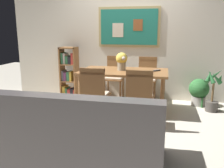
# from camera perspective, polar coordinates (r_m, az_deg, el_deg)

# --- Properties ---
(ground_plane) EXTENTS (12.00, 12.00, 0.00)m
(ground_plane) POSITION_cam_1_polar(r_m,az_deg,el_deg) (4.13, 0.66, -8.01)
(ground_plane) COLOR beige
(wall_back_with_painting) EXTENTS (5.20, 0.14, 2.60)m
(wall_back_with_painting) POSITION_cam_1_polar(r_m,az_deg,el_deg) (5.19, 3.85, 10.99)
(wall_back_with_painting) COLOR beige
(wall_back_with_painting) RESTS_ON ground_plane
(dining_table) EXTENTS (1.56, 0.91, 0.74)m
(dining_table) POSITION_cam_1_polar(r_m,az_deg,el_deg) (4.36, 2.82, 2.00)
(dining_table) COLOR brown
(dining_table) RESTS_ON ground_plane
(dining_chair_far_right) EXTENTS (0.40, 0.41, 0.91)m
(dining_chair_far_right) POSITION_cam_1_polar(r_m,az_deg,el_deg) (5.10, 8.33, 2.16)
(dining_chair_far_right) COLOR brown
(dining_chair_far_right) RESTS_ON ground_plane
(dining_chair_near_left) EXTENTS (0.40, 0.41, 0.91)m
(dining_chair_near_left) POSITION_cam_1_polar(r_m,az_deg,el_deg) (3.73, -4.20, -1.65)
(dining_chair_near_left) COLOR brown
(dining_chair_near_left) RESTS_ON ground_plane
(dining_chair_near_right) EXTENTS (0.40, 0.41, 0.91)m
(dining_chair_near_right) POSITION_cam_1_polar(r_m,az_deg,el_deg) (3.56, 6.61, -2.39)
(dining_chair_near_right) COLOR brown
(dining_chair_near_right) RESTS_ON ground_plane
(dining_chair_far_left) EXTENTS (0.40, 0.41, 0.91)m
(dining_chair_far_left) POSITION_cam_1_polar(r_m,az_deg,el_deg) (5.19, 0.67, 2.48)
(dining_chair_far_left) COLOR brown
(dining_chair_far_left) RESTS_ON ground_plane
(leather_couch) EXTENTS (1.80, 0.84, 0.84)m
(leather_couch) POSITION_cam_1_polar(r_m,az_deg,el_deg) (2.73, -7.41, -12.22)
(leather_couch) COLOR #514C4C
(leather_couch) RESTS_ON ground_plane
(bookshelf) EXTENTS (0.36, 0.28, 1.10)m
(bookshelf) POSITION_cam_1_polar(r_m,az_deg,el_deg) (5.32, -10.13, 2.37)
(bookshelf) COLOR brown
(bookshelf) RESTS_ON ground_plane
(potted_ivy) EXTENTS (0.39, 0.39, 0.61)m
(potted_ivy) POSITION_cam_1_polar(r_m,az_deg,el_deg) (5.00, 19.93, -1.58)
(potted_ivy) COLOR #B2ADA3
(potted_ivy) RESTS_ON ground_plane
(potted_palm) EXTENTS (0.35, 0.36, 0.78)m
(potted_palm) POSITION_cam_1_polar(r_m,az_deg,el_deg) (4.72, 22.80, -2.02)
(potted_palm) COLOR #4C4742
(potted_palm) RESTS_ON ground_plane
(flower_vase) EXTENTS (0.21, 0.21, 0.32)m
(flower_vase) POSITION_cam_1_polar(r_m,az_deg,el_deg) (4.35, 2.32, 5.66)
(flower_vase) COLOR tan
(flower_vase) RESTS_ON dining_table
(tv_remote) EXTENTS (0.14, 0.15, 0.02)m
(tv_remote) POSITION_cam_1_polar(r_m,az_deg,el_deg) (4.35, 10.52, 3.18)
(tv_remote) COLOR black
(tv_remote) RESTS_ON dining_table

